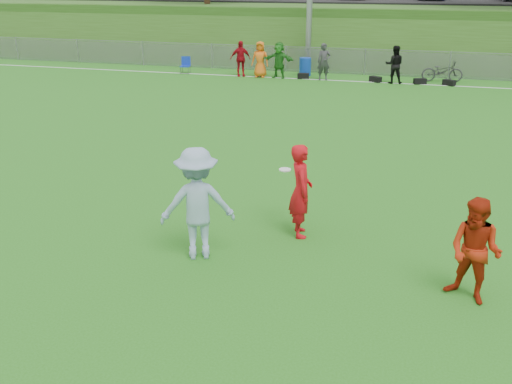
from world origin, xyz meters
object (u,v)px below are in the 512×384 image
(player_red_left, at_px, (301,191))
(player_blue, at_px, (197,204))
(frisbee, at_px, (285,170))
(recycling_bin, at_px, (305,67))
(player_red_center, at_px, (475,251))
(bicycle, at_px, (442,71))

(player_red_left, relative_size, player_blue, 0.90)
(player_blue, bearing_deg, frisbee, -143.97)
(player_red_left, distance_m, recycling_bin, 18.40)
(player_blue, relative_size, recycling_bin, 2.33)
(player_red_center, distance_m, recycling_bin, 20.71)
(player_red_center, height_order, player_blue, player_blue)
(player_blue, bearing_deg, recycling_bin, -108.02)
(player_red_left, relative_size, bicycle, 0.98)
(bicycle, bearing_deg, frisbee, 161.72)
(player_red_left, bearing_deg, player_red_center, -137.33)
(frisbee, bearing_deg, player_red_left, -51.33)
(player_red_left, height_order, recycling_bin, player_red_left)
(player_red_left, height_order, frisbee, player_red_left)
(player_red_center, height_order, frisbee, player_red_center)
(player_red_left, relative_size, recycling_bin, 2.10)
(player_red_left, bearing_deg, frisbee, 19.93)
(player_blue, xyz_separation_m, recycling_bin, (-1.79, 19.44, -0.58))
(player_red_center, relative_size, recycling_bin, 1.93)
(player_blue, height_order, bicycle, player_blue)
(player_red_left, xyz_separation_m, bicycle, (3.11, 18.09, -0.42))
(frisbee, relative_size, recycling_bin, 0.28)
(bicycle, bearing_deg, player_red_left, 163.37)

